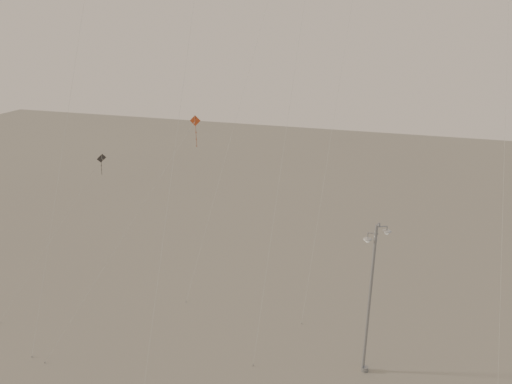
% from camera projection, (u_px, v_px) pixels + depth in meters
% --- Properties ---
extents(street_lamp, '(1.57, 0.75, 10.03)m').
position_uv_depth(street_lamp, '(371.00, 295.00, 34.25)').
color(street_lamp, gray).
rests_on(street_lamp, ground).
extents(kite_1, '(1.64, 15.13, 27.78)m').
position_uv_depth(kite_1, '(192.00, 23.00, 34.36)').
color(kite_1, '#2F2B27').
rests_on(kite_1, ground).
extents(kite_3, '(8.51, 7.05, 15.42)m').
position_uv_depth(kite_3, '(165.00, 171.00, 35.97)').
color(kite_3, maroon).
rests_on(kite_3, ground).
extents(kite_4, '(2.24, 6.09, 24.67)m').
position_uv_depth(kite_4, '(506.00, 82.00, 29.80)').
color(kite_4, '#2F2B27').
rests_on(kite_4, ground).
extents(kite_5, '(1.93, 8.62, 26.95)m').
position_uv_depth(kite_5, '(350.00, 19.00, 40.16)').
color(kite_5, '#9E4A1A').
rests_on(kite_5, ground).
extents(kite_6, '(7.87, 3.55, 12.46)m').
position_uv_depth(kite_6, '(76.00, 200.00, 39.06)').
color(kite_6, '#2F2B27').
rests_on(kite_6, ground).
extents(kite_7, '(5.56, 9.38, 27.18)m').
position_uv_depth(kite_7, '(267.00, 8.00, 43.00)').
color(kite_7, maroon).
rests_on(kite_7, ground).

